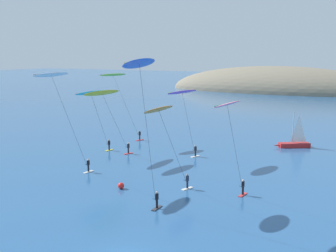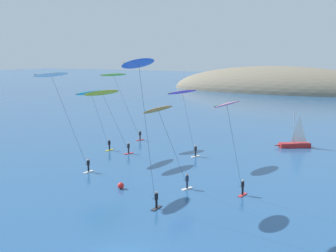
% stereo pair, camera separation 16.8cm
% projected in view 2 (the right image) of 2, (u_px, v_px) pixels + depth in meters
% --- Properties ---
extents(sailboat_near, '(5.50, 4.05, 5.70)m').
position_uv_depth(sailboat_near, '(293.00, 143.00, 66.33)').
color(sailboat_near, '#B22323').
rests_on(sailboat_near, ground).
extents(kitesurfer_cyan, '(1.32, 7.80, 9.50)m').
position_uv_depth(kitesurfer_cyan, '(93.00, 97.00, 59.90)').
color(kitesurfer_cyan, yellow).
rests_on(kitesurfer_cyan, ground).
extents(kitesurfer_pink, '(1.58, 8.34, 10.37)m').
position_uv_depth(kitesurfer_pink, '(228.00, 112.00, 38.66)').
color(kitesurfer_pink, red).
rests_on(kitesurfer_pink, ground).
extents(kitesurfer_blue, '(1.85, 6.46, 14.30)m').
position_uv_depth(kitesurfer_blue, '(140.00, 75.00, 35.34)').
color(kitesurfer_blue, '#2D2D33').
rests_on(kitesurfer_blue, ground).
extents(kitesurfer_lime, '(4.02, 7.83, 11.58)m').
position_uv_depth(kitesurfer_lime, '(116.00, 81.00, 67.33)').
color(kitesurfer_lime, red).
rests_on(kitesurfer_lime, ground).
extents(kitesurfer_purple, '(2.89, 6.80, 9.86)m').
position_uv_depth(kitesurfer_purple, '(183.00, 96.00, 56.74)').
color(kitesurfer_purple, silver).
rests_on(kitesurfer_purple, ground).
extents(kitesurfer_yellow, '(2.36, 8.92, 9.83)m').
position_uv_depth(kitesurfer_yellow, '(104.00, 97.00, 57.11)').
color(kitesurfer_yellow, red).
rests_on(kitesurfer_yellow, ground).
extents(kitesurfer_orange, '(1.89, 8.51, 9.79)m').
position_uv_depth(kitesurfer_orange, '(161.00, 117.00, 40.41)').
color(kitesurfer_orange, silver).
rests_on(kitesurfer_orange, ground).
extents(kitesurfer_white, '(1.28, 9.29, 12.70)m').
position_uv_depth(kitesurfer_white, '(55.00, 84.00, 45.98)').
color(kitesurfer_white, silver).
rests_on(kitesurfer_white, ground).
extents(marker_buoy, '(0.70, 0.70, 0.70)m').
position_uv_depth(marker_buoy, '(121.00, 186.00, 45.97)').
color(marker_buoy, red).
rests_on(marker_buoy, ground).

